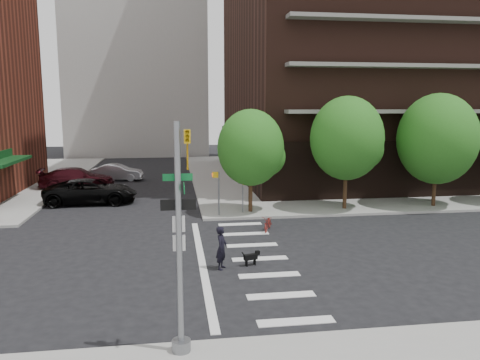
{
  "coord_description": "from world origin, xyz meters",
  "views": [
    {
      "loc": [
        -0.6,
        -19.03,
        6.52
      ],
      "look_at": [
        3.0,
        6.0,
        2.5
      ],
      "focal_mm": 35.0,
      "sensor_mm": 36.0,
      "label": 1
    }
  ],
  "objects": [
    {
      "name": "tree_b",
      "position": [
        10.0,
        8.5,
        4.54
      ],
      "size": [
        4.5,
        4.5,
        6.65
      ],
      "color": "#301E11",
      "rests_on": "sidewalk_ne"
    },
    {
      "name": "tree_c",
      "position": [
        16.0,
        8.5,
        4.45
      ],
      "size": [
        5.0,
        5.0,
        6.8
      ],
      "color": "#301E11",
      "rests_on": "sidewalk_ne"
    },
    {
      "name": "parked_car_silver",
      "position": [
        -5.5,
        22.82,
        0.73
      ],
      "size": [
        1.94,
        4.55,
        1.46
      ],
      "primitive_type": "imported",
      "rotation": [
        0.0,
        0.0,
        1.48
      ],
      "color": "silver",
      "rests_on": "ground"
    },
    {
      "name": "ground",
      "position": [
        0.0,
        0.0,
        0.0
      ],
      "size": [
        120.0,
        120.0,
        0.0
      ],
      "primitive_type": "plane",
      "color": "black",
      "rests_on": "ground"
    },
    {
      "name": "parked_car_black",
      "position": [
        -6.13,
        12.96,
        0.83
      ],
      "size": [
        2.84,
        6.04,
        1.67
      ],
      "primitive_type": "imported",
      "rotation": [
        0.0,
        0.0,
        1.58
      ],
      "color": "black",
      "rests_on": "ground"
    },
    {
      "name": "traffic_signal",
      "position": [
        -0.47,
        -7.49,
        2.7
      ],
      "size": [
        0.9,
        0.75,
        6.0
      ],
      "color": "slate",
      "rests_on": "sidewalk_s"
    },
    {
      "name": "pedestrian_signal",
      "position": [
        2.32,
        7.92,
        1.85
      ],
      "size": [
        2.18,
        0.67,
        2.6
      ],
      "color": "slate",
      "rests_on": "sidewalk_ne"
    },
    {
      "name": "sidewalk_ne",
      "position": [
        20.5,
        23.5,
        0.07
      ],
      "size": [
        39.0,
        33.0,
        0.15
      ],
      "primitive_type": "cube",
      "color": "gray",
      "rests_on": "ground"
    },
    {
      "name": "dog_walker",
      "position": [
        1.24,
        -1.0,
        0.88
      ],
      "size": [
        0.75,
        0.63,
        1.76
      ],
      "primitive_type": "imported",
      "rotation": [
        0.0,
        0.0,
        1.19
      ],
      "color": "black",
      "rests_on": "ground"
    },
    {
      "name": "parked_car_maroon",
      "position": [
        -8.2,
        19.13,
        0.84
      ],
      "size": [
        2.84,
        5.96,
        1.68
      ],
      "primitive_type": "imported",
      "rotation": [
        0.0,
        0.0,
        1.66
      ],
      "color": "#3B0E15",
      "rests_on": "ground"
    },
    {
      "name": "tree_a",
      "position": [
        4.0,
        8.5,
        4.04
      ],
      "size": [
        4.0,
        4.0,
        5.9
      ],
      "color": "#301E11",
      "rests_on": "sidewalk_ne"
    },
    {
      "name": "dog",
      "position": [
        2.5,
        -0.76,
        0.37
      ],
      "size": [
        0.71,
        0.35,
        0.59
      ],
      "rotation": [
        0.0,
        0.0,
        0.28
      ],
      "color": "black",
      "rests_on": "ground"
    },
    {
      "name": "scooter",
      "position": [
        4.28,
        4.52,
        0.41
      ],
      "size": [
        1.07,
        1.64,
        0.81
      ],
      "primitive_type": "imported",
      "rotation": [
        0.0,
        0.0,
        -0.37
      ],
      "color": "maroon",
      "rests_on": "ground"
    },
    {
      "name": "crosswalk",
      "position": [
        2.21,
        -0.0,
        0.01
      ],
      "size": [
        3.85,
        13.0,
        0.01
      ],
      "color": "silver",
      "rests_on": "ground"
    }
  ]
}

